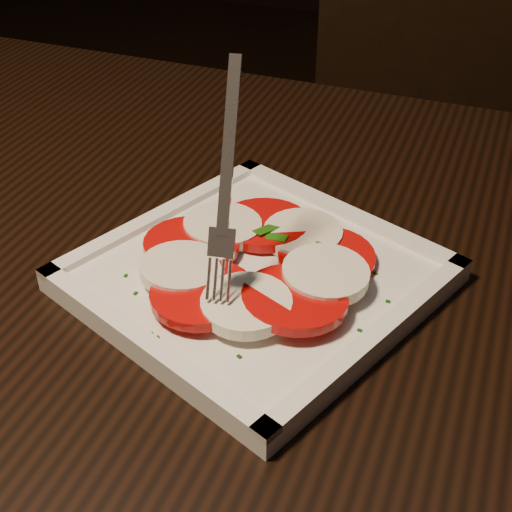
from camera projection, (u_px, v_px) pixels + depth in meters
name	position (u px, v px, depth m)	size (l,w,h in m)	color
table	(183.00, 333.00, 0.69)	(1.22, 0.83, 0.75)	black
chair	(428.00, 128.00, 1.31)	(0.51, 0.51, 0.93)	black
plate	(256.00, 278.00, 0.58)	(0.25, 0.25, 0.01)	white
caprese_salad	(256.00, 261.00, 0.57)	(0.21, 0.20, 0.02)	#C40406
fork	(230.00, 173.00, 0.51)	(0.03, 0.08, 0.16)	white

